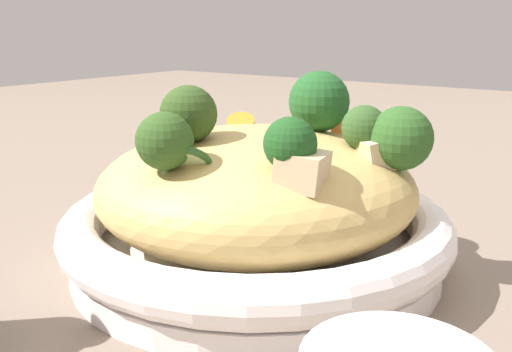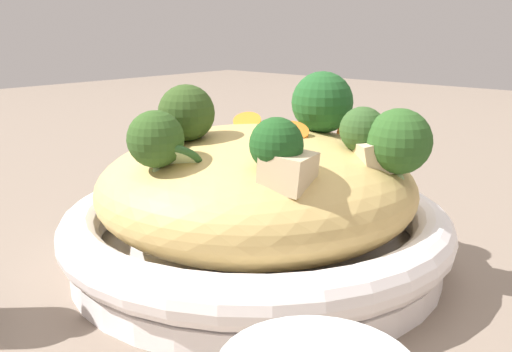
{
  "view_description": "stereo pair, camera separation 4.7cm",
  "coord_description": "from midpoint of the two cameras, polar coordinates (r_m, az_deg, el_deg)",
  "views": [
    {
      "loc": [
        -0.37,
        -0.27,
        0.2
      ],
      "look_at": [
        0.0,
        0.0,
        0.08
      ],
      "focal_mm": 40.24,
      "sensor_mm": 36.0,
      "label": 1
    },
    {
      "loc": [
        -0.34,
        -0.3,
        0.2
      ],
      "look_at": [
        0.0,
        0.0,
        0.08
      ],
      "focal_mm": 40.24,
      "sensor_mm": 36.0,
      "label": 2
    }
  ],
  "objects": [
    {
      "name": "ground_plane",
      "position": [
        0.5,
        2.75,
        -8.72
      ],
      "size": [
        3.0,
        3.0,
        0.0
      ],
      "primitive_type": "plane",
      "color": "#7C6C5D"
    },
    {
      "name": "serving_bowl",
      "position": [
        0.49,
        2.79,
        -5.71
      ],
      "size": [
        0.32,
        0.32,
        0.05
      ],
      "color": "white",
      "rests_on": "ground_plane"
    },
    {
      "name": "carrot_coins",
      "position": [
        0.51,
        6.08,
        4.59
      ],
      "size": [
        0.1,
        0.14,
        0.03
      ],
      "color": "orange",
      "rests_on": "serving_bowl"
    },
    {
      "name": "zucchini_slices",
      "position": [
        0.42,
        -5.48,
        2.34
      ],
      "size": [
        0.07,
        0.09,
        0.03
      ],
      "color": "beige",
      "rests_on": "serving_bowl"
    },
    {
      "name": "broccoli_florets",
      "position": [
        0.44,
        7.1,
        4.98
      ],
      "size": [
        0.21,
        0.19,
        0.08
      ],
      "color": "#9AAB74",
      "rests_on": "serving_bowl"
    },
    {
      "name": "noodle_heap",
      "position": [
        0.47,
        2.85,
        -1.16
      ],
      "size": [
        0.26,
        0.26,
        0.1
      ],
      "color": "tan",
      "rests_on": "serving_bowl"
    },
    {
      "name": "chicken_chunks",
      "position": [
        0.41,
        10.94,
        1.23
      ],
      "size": [
        0.13,
        0.06,
        0.03
      ],
      "color": "beige",
      "rests_on": "serving_bowl"
    }
  ]
}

